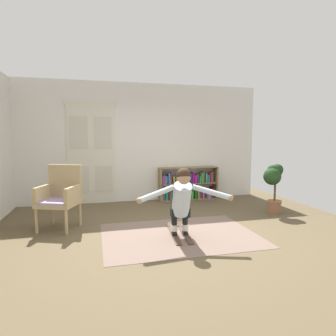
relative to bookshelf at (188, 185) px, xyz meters
The scene contains 9 objects.
ground_plane 2.66m from the bookshelf, 115.23° to the right, with size 7.20×7.20×0.00m, color brown.
back_wall 1.58m from the bookshelf, 169.34° to the left, with size 6.00×0.10×2.90m, color silver.
double_door 2.53m from the bookshelf, behind, with size 1.22×0.05×2.45m.
rug 2.77m from the bookshelf, 111.08° to the right, with size 2.48×1.81×0.01m, color #755F53.
bookshelf is the anchor object (origin of this frame).
wicker_chair 3.36m from the bookshelf, 149.60° to the right, with size 0.78×0.78×1.10m.
potted_plant 2.19m from the bookshelf, 52.94° to the right, with size 0.44×0.38×1.03m.
skis_pair 2.74m from the bookshelf, 111.26° to the right, with size 0.37×1.00×0.07m.
person_skier 2.94m from the bookshelf, 110.15° to the right, with size 1.43×0.70×1.06m.
Camera 1 is at (-1.17, -4.56, 1.59)m, focal length 30.93 mm.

